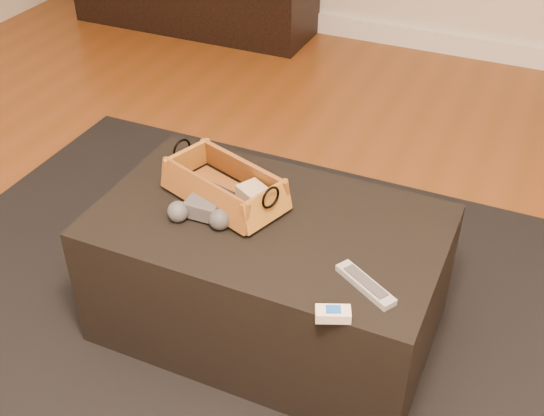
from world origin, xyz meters
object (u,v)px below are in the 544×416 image
at_px(ottoman, 269,275).
at_px(cream_gadget, 333,314).
at_px(wicker_basket, 225,187).
at_px(game_controller, 200,212).
at_px(silver_remote, 365,284).
at_px(tv_remote, 217,193).

bearing_deg(ottoman, cream_gadget, -44.20).
xyz_separation_m(wicker_basket, game_controller, (-0.01, -0.12, -0.01)).
xyz_separation_m(ottoman, wicker_basket, (-0.16, 0.04, 0.25)).
distance_m(wicker_basket, cream_gadget, 0.57).
bearing_deg(ottoman, wicker_basket, 166.65).
bearing_deg(ottoman, silver_remote, -25.04).
distance_m(tv_remote, cream_gadget, 0.58).
bearing_deg(game_controller, cream_gadget, -23.72).
distance_m(game_controller, silver_remote, 0.52).
height_order(tv_remote, silver_remote, tv_remote).
bearing_deg(game_controller, tv_remote, 94.00).
height_order(ottoman, tv_remote, tv_remote).
bearing_deg(game_controller, silver_remote, -8.15).
relative_size(wicker_basket, cream_gadget, 4.40).
height_order(ottoman, cream_gadget, cream_gadget).
height_order(ottoman, game_controller, game_controller).
height_order(silver_remote, cream_gadget, cream_gadget).
bearing_deg(tv_remote, silver_remote, -6.65).
bearing_deg(ottoman, game_controller, -153.69).
height_order(wicker_basket, silver_remote, wicker_basket).
distance_m(ottoman, silver_remote, 0.43).
bearing_deg(game_controller, wicker_basket, 83.33).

